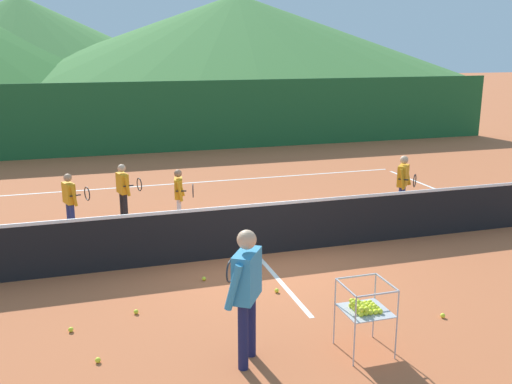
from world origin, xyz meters
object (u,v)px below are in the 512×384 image
Objects in this scene: tennis_net at (257,229)px; tennis_ball_7 at (136,312)px; instructor at (246,284)px; tennis_ball_2 at (204,279)px; tennis_ball_8 at (277,291)px; tennis_ball_3 at (443,316)px; tennis_ball_1 at (98,360)px; student_2 at (179,192)px; tennis_ball_0 at (71,330)px; student_0 at (70,197)px; student_3 at (403,180)px; student_1 at (123,187)px; ball_cart at (364,308)px.

tennis_ball_7 is (-2.35, -1.77, -0.47)m from tennis_net.
tennis_ball_2 is (0.02, 2.56, -0.97)m from instructor.
tennis_ball_3 is at bearing -37.33° from tennis_ball_8.
tennis_ball_1 and tennis_ball_2 have the same top height.
student_2 is 17.76× the size of tennis_ball_1.
student_0 is at bearing 89.72° from tennis_ball_0.
tennis_ball_8 is (-1.95, 1.49, 0.00)m from tennis_ball_3.
student_3 is 8.00m from tennis_ball_0.
student_3 is at bearing -13.01° from student_1.
tennis_ball_1 is at bearing 177.36° from tennis_ball_3.
tennis_net is at bearing 93.95° from ball_cart.
ball_cart is at bearing -162.34° from tennis_ball_3.
student_2 reaches higher than tennis_ball_8.
tennis_ball_0 and tennis_ball_7 have the same top height.
tennis_ball_3 is 1.00× the size of tennis_ball_8.
instructor is 24.63× the size of tennis_ball_2.
tennis_ball_0 is 1.00× the size of tennis_ball_1.
student_1 is (-0.92, 6.33, -0.25)m from instructor.
student_2 is 4.25m from tennis_ball_7.
tennis_ball_0 is at bearing -153.61° from student_3.
student_3 is at bearing -7.53° from student_0.
instructor reaches higher than tennis_ball_1.
student_0 is at bearing 108.95° from instructor.
tennis_ball_1 is (-1.90, -5.16, -0.69)m from student_2.
student_3 reaches higher than student_0.
tennis_ball_7 is at bearing -108.51° from student_2.
instructor is 1.24× the size of student_3.
tennis_ball_1 is (0.29, -5.38, -0.70)m from student_0.
ball_cart is 2.10m from tennis_ball_8.
student_2 is 17.76× the size of tennis_ball_2.
student_2 is 5.99m from ball_cart.
tennis_net is 4.18m from student_3.
tennis_ball_3 is (1.76, -3.17, -0.47)m from tennis_net.
student_2 is (2.20, -0.22, -0.01)m from student_0.
instructor is at bearing -109.19° from tennis_net.
instructor is 2.74m from tennis_ball_2.
student_3 reaches higher than tennis_ball_2.
tennis_ball_1 is (-2.92, -2.95, -0.47)m from tennis_net.
student_1 is at bearing 98.27° from instructor.
tennis_ball_0 and tennis_ball_8 have the same top height.
tennis_ball_8 is at bearing -67.09° from student_1.
tennis_ball_3 is (4.68, -0.22, 0.00)m from tennis_ball_1.
tennis_net reaches higher than tennis_ball_8.
student_1 is at bearing 104.08° from tennis_ball_2.
student_1 is at bearing 22.24° from student_0.
student_0 is (-2.02, 5.88, -0.27)m from instructor.
student_1 is 6.94m from ball_cart.
tennis_ball_1 is 1.00× the size of tennis_ball_7.
ball_cart is (0.25, -3.65, 0.09)m from tennis_net.
tennis_ball_0 is (-2.22, -4.26, -0.69)m from student_2.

